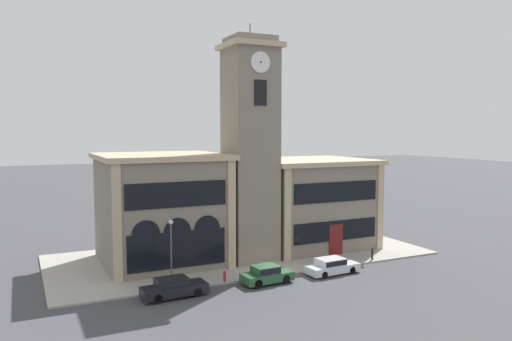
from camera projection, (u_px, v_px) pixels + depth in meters
name	position (u px, v px, depth m)	size (l,w,h in m)	color
ground_plane	(279.00, 277.00, 41.22)	(300.00, 300.00, 0.00)	#424247
sidewalk_kerb	(241.00, 255.00, 48.20)	(35.40, 15.54, 0.15)	#A39E93
clock_tower	(250.00, 150.00, 45.47)	(4.89, 4.89, 21.59)	gray
town_hall_left_wing	(161.00, 208.00, 45.21)	(11.05, 10.68, 9.95)	gray
town_hall_right_wing	(309.00, 202.00, 51.97)	(12.01, 10.68, 9.08)	gray
parked_car_near	(173.00, 287.00, 36.08)	(4.85, 2.03, 1.45)	black
parked_car_mid	(266.00, 274.00, 39.33)	(4.15, 2.04, 1.45)	#285633
parked_car_far	(332.00, 266.00, 41.98)	(4.78, 2.11, 1.35)	silver
street_lamp	(171.00, 242.00, 37.72)	(0.36, 0.36, 5.20)	#4C4C51
bollard	(372.00, 254.00, 45.93)	(0.18, 0.18, 1.06)	black
fire_hydrant	(225.00, 276.00, 39.40)	(0.22, 0.22, 0.87)	red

